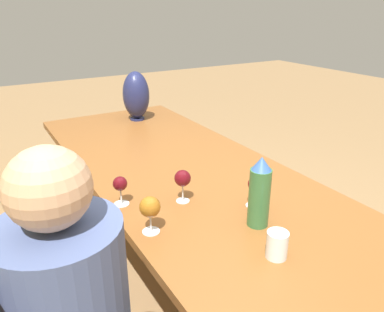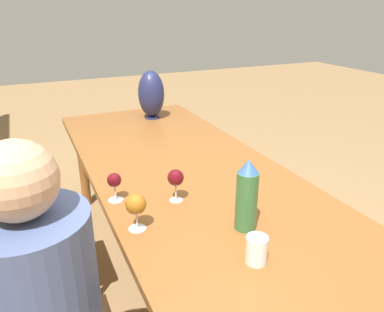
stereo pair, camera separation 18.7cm
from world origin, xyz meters
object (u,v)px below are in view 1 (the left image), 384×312
Objects in this scene: wine_glass_0 at (255,185)px; wine_glass_1 at (150,208)px; vase at (136,95)px; wine_glass_3 at (120,185)px; wine_glass_2 at (183,179)px; chair_far at (13,230)px; water_tumbler at (277,245)px; water_bottle at (259,193)px.

wine_glass_0 is 0.92× the size of wine_glass_1.
vase is at bearing -21.02° from wine_glass_1.
wine_glass_0 is at bearing 176.89° from vase.
wine_glass_3 is at bearing 4.50° from wine_glass_1.
wine_glass_2 is (-1.27, 0.32, -0.08)m from vase.
chair_far is at bearing 48.68° from wine_glass_3.
wine_glass_1 is at bearing 84.23° from wine_glass_0.
water_tumbler is 1.79m from vase.
wine_glass_2 is (0.19, 0.24, 0.01)m from wine_glass_0.
wine_glass_1 is 0.83m from chair_far.
wine_glass_2 is at bearing 27.31° from water_bottle.
water_bottle reaches higher than wine_glass_1.
water_bottle is at bearing 145.63° from wine_glass_0.
water_tumbler is 0.74× the size of wine_glass_3.
water_bottle is 1.20m from chair_far.
wine_glass_1 is at bearing 123.48° from wine_glass_2.
wine_glass_0 is at bearing -128.60° from wine_glass_2.
wine_glass_3 is at bearing -131.32° from chair_far.
wine_glass_1 is (-1.41, 0.54, -0.08)m from vase.
vase is at bearing -14.24° from wine_glass_2.
water_bottle is 2.96× the size of water_tumbler.
wine_glass_0 is at bearing -27.01° from water_tumbler.
wine_glass_3 is (0.26, 0.02, -0.01)m from wine_glass_1.
wine_glass_2 is 0.15× the size of chair_far.
wine_glass_0 reaches higher than water_tumbler.
chair_far is (0.80, 0.83, -0.34)m from water_bottle.
wine_glass_1 reaches higher than wine_glass_0.
water_tumbler is 0.66× the size of wine_glass_2.
water_tumbler is at bearing -170.53° from wine_glass_2.
chair_far is (0.99, 0.75, -0.25)m from water_tumbler.
wine_glass_3 is 0.64m from chair_far.
vase is 1.52m from wine_glass_1.
chair_far is at bearing 128.36° from vase.
water_bottle reaches higher than wine_glass_3.
vase is at bearing -3.11° from wine_glass_0.
wine_glass_0 is (-1.46, 0.08, -0.09)m from vase.
wine_glass_2 is (0.31, 0.16, -0.03)m from water_bottle.
water_bottle is at bearing -152.69° from wine_glass_2.
wine_glass_1 is at bearing 66.62° from water_bottle.
water_bottle is 0.15m from wine_glass_0.
water_bottle is 0.23m from water_tumbler.
wine_glass_0 is 1.06× the size of wine_glass_3.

